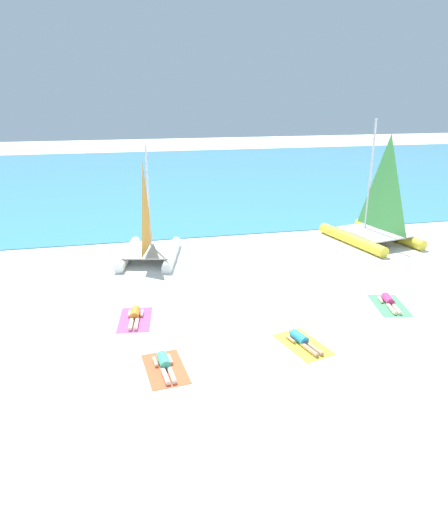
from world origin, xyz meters
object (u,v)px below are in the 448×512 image
object	(u,v)px
towel_rightmost	(389,305)
sunbather_rightmost	(389,302)
towel_leftmost	(135,320)
sunbather_center_left	(165,364)
sailboat_white	(149,243)
sunbather_leftmost	(135,316)
sunbather_center_right	(302,340)
towel_center_left	(165,369)
sailboat_yellow	(373,225)
towel_center_right	(303,344)

from	to	relation	value
towel_rightmost	sunbather_rightmost	distance (m)	0.14
towel_leftmost	sunbather_center_left	xyz separation A→B (m)	(0.71, -3.23, 0.13)
towel_rightmost	sunbather_rightmost	xyz separation A→B (m)	(0.01, 0.07, 0.13)
sailboat_white	sunbather_rightmost	distance (m)	10.95
sunbather_leftmost	sunbather_center_right	bearing A→B (deg)	-22.06
sunbather_center_left	towel_rightmost	bearing A→B (deg)	9.17
sailboat_white	sunbather_leftmost	size ratio (longest dim) A/B	3.37
sunbather_leftmost	sunbather_center_left	distance (m)	3.37
towel_center_left	sunbather_center_right	distance (m)	4.38
towel_leftmost	towel_rightmost	size ratio (longest dim) A/B	1.00
sailboat_white	sunbather_leftmost	xyz separation A→B (m)	(-0.94, -6.12, -0.66)
sailboat_yellow	towel_center_right	xyz separation A→B (m)	(-7.58, -9.21, -0.93)
towel_rightmost	towel_center_right	bearing A→B (deg)	-155.03
towel_leftmost	sunbather_leftmost	distance (m)	0.14
sunbather_center_left	towel_center_right	distance (m)	4.39
sunbather_center_right	sunbather_center_left	bearing A→B (deg)	170.63
sailboat_white	towel_leftmost	world-z (taller)	sailboat_white
towel_leftmost	sunbather_leftmost	size ratio (longest dim) A/B	1.21
sunbather_leftmost	sunbather_rightmost	xyz separation A→B (m)	(9.31, -0.92, 0.00)
sunbather_leftmost	towel_center_left	xyz separation A→B (m)	(0.71, -3.36, -0.13)
sailboat_white	towel_rightmost	size ratio (longest dim) A/B	2.78
towel_leftmost	towel_center_left	size ratio (longest dim) A/B	1.00
sailboat_white	towel_center_right	distance (m)	10.00
sunbather_center_right	sunbather_rightmost	world-z (taller)	same
sailboat_yellow	sunbather_center_right	xyz separation A→B (m)	(-7.59, -9.14, -0.81)
towel_center_left	towel_center_right	distance (m)	4.39
towel_center_right	sunbather_center_right	xyz separation A→B (m)	(-0.02, 0.06, 0.13)
sunbather_center_left	towel_center_right	bearing A→B (deg)	-1.33
sunbather_center_left	towel_rightmost	world-z (taller)	sunbather_center_left
sunbather_leftmost	towel_rightmost	distance (m)	9.35
towel_leftmost	sunbather_leftmost	bearing A→B (deg)	82.41
sailboat_yellow	sunbather_leftmost	distance (m)	14.14
towel_leftmost	towel_center_left	xyz separation A→B (m)	(0.72, -3.30, 0.00)
sailboat_yellow	towel_center_left	world-z (taller)	sailboat_yellow
sunbather_leftmost	sunbather_rightmost	size ratio (longest dim) A/B	1.00
towel_leftmost	sunbather_rightmost	distance (m)	9.36
sunbather_leftmost	towel_rightmost	size ratio (longest dim) A/B	0.82
towel_center_right	sunbather_center_right	distance (m)	0.14
towel_leftmost	sunbather_leftmost	world-z (taller)	sunbather_leftmost
sailboat_yellow	towel_rightmost	world-z (taller)	sailboat_yellow
towel_leftmost	sunbather_center_left	bearing A→B (deg)	-77.62
sailboat_yellow	towel_leftmost	distance (m)	14.19
towel_center_right	sunbather_leftmost	bearing A→B (deg)	149.88
sunbather_rightmost	towel_center_left	bearing A→B (deg)	-152.41
sunbather_leftmost	towel_rightmost	xyz separation A→B (m)	(9.30, -0.98, -0.13)
sailboat_yellow	towel_center_left	distance (m)	15.37
sailboat_yellow	sunbather_rightmost	distance (m)	7.96
sunbather_rightmost	sunbather_leftmost	bearing A→B (deg)	-173.90
towel_center_right	towel_rightmost	xyz separation A→B (m)	(4.22, 1.96, 0.00)
towel_center_right	sailboat_yellow	bearing A→B (deg)	50.54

